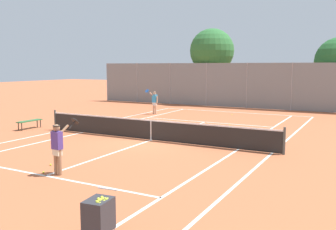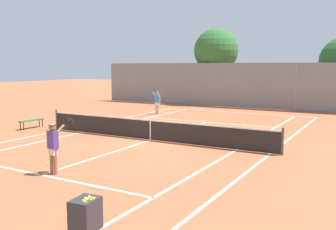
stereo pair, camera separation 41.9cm
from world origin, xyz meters
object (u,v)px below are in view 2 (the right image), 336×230
at_px(ball_cart, 86,215).
at_px(tree_behind_left, 215,52).
at_px(loose_tennis_ball_2, 40,171).
at_px(loose_tennis_ball_0, 235,115).
at_px(tennis_net, 150,129).
at_px(courtside_bench, 32,121).
at_px(loose_tennis_ball_4, 48,164).
at_px(player_far_left, 157,101).
at_px(loose_tennis_ball_3, 122,128).
at_px(loose_tennis_ball_1, 231,125).
at_px(player_near_side, 53,145).

relative_size(ball_cart, tree_behind_left, 0.14).
bearing_deg(loose_tennis_ball_2, tree_behind_left, 98.90).
bearing_deg(loose_tennis_ball_0, tennis_net, -92.19).
distance_m(courtside_bench, tree_behind_left, 18.19).
bearing_deg(ball_cart, courtside_bench, 143.47).
bearing_deg(loose_tennis_ball_4, player_far_left, 105.86).
xyz_separation_m(loose_tennis_ball_0, loose_tennis_ball_3, (-3.40, -8.49, 0.00)).
distance_m(loose_tennis_ball_1, tree_behind_left, 13.22).
bearing_deg(loose_tennis_ball_3, player_near_side, -67.56).
height_order(loose_tennis_ball_0, loose_tennis_ball_1, same).
relative_size(loose_tennis_ball_0, loose_tennis_ball_3, 1.00).
distance_m(player_near_side, loose_tennis_ball_0, 16.43).
xyz_separation_m(tennis_net, player_far_left, (-4.64, 8.23, 0.42)).
xyz_separation_m(loose_tennis_ball_0, loose_tennis_ball_1, (1.36, -4.45, 0.00)).
height_order(loose_tennis_ball_3, courtside_bench, courtside_bench).
height_order(tennis_net, loose_tennis_ball_2, tennis_net).
distance_m(loose_tennis_ball_4, courtside_bench, 8.33).
bearing_deg(tree_behind_left, ball_cart, -72.59).
height_order(loose_tennis_ball_4, courtside_bench, courtside_bench).
bearing_deg(loose_tennis_ball_2, loose_tennis_ball_3, 108.81).
bearing_deg(loose_tennis_ball_4, loose_tennis_ball_0, 85.84).
height_order(player_far_left, loose_tennis_ball_4, player_far_left).
bearing_deg(tree_behind_left, player_near_side, -79.77).
distance_m(ball_cart, loose_tennis_ball_0, 19.78).
bearing_deg(ball_cart, loose_tennis_ball_2, 147.74).
xyz_separation_m(player_near_side, loose_tennis_ball_2, (-0.53, -0.12, -0.89)).
relative_size(player_near_side, player_far_left, 1.00).
bearing_deg(ball_cart, tree_behind_left, 107.41).
distance_m(loose_tennis_ball_0, courtside_bench, 13.29).
distance_m(loose_tennis_ball_3, loose_tennis_ball_4, 7.61).
relative_size(ball_cart, player_far_left, 0.54).
relative_size(player_far_left, loose_tennis_ball_3, 26.88).
height_order(loose_tennis_ball_1, loose_tennis_ball_4, same).
xyz_separation_m(player_near_side, loose_tennis_ball_3, (-3.27, 7.92, -0.89)).
xyz_separation_m(tennis_net, tree_behind_left, (-3.89, 16.90, 4.14)).
relative_size(tennis_net, player_near_side, 6.76).
xyz_separation_m(loose_tennis_ball_1, loose_tennis_ball_3, (-4.76, -4.05, 0.00)).
height_order(loose_tennis_ball_1, courtside_bench, courtside_bench).
relative_size(tennis_net, loose_tennis_ball_4, 181.82).
xyz_separation_m(loose_tennis_ball_3, loose_tennis_ball_4, (2.26, -7.27, 0.00)).
distance_m(tennis_net, player_near_side, 6.11).
xyz_separation_m(player_far_left, courtside_bench, (-2.77, -8.67, -0.52)).
bearing_deg(ball_cart, player_near_side, 143.27).
height_order(loose_tennis_ball_0, loose_tennis_ball_2, same).
relative_size(loose_tennis_ball_0, loose_tennis_ball_4, 1.00).
height_order(player_near_side, player_far_left, same).
height_order(player_far_left, loose_tennis_ball_2, player_far_left).
bearing_deg(player_far_left, player_near_side, -71.13).
bearing_deg(courtside_bench, player_near_side, -36.42).
bearing_deg(player_far_left, loose_tennis_ball_1, -20.27).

